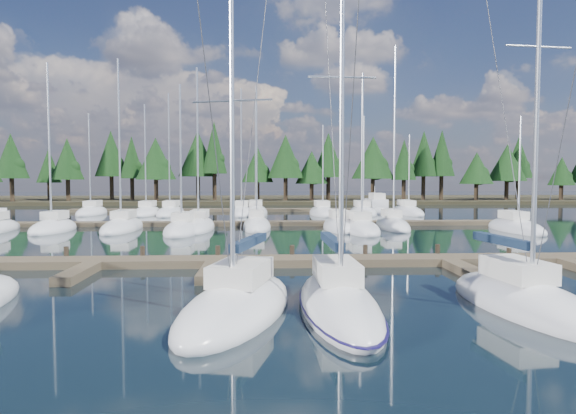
{
  "coord_description": "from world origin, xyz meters",
  "views": [
    {
      "loc": [
        2.5,
        -8.5,
        4.56
      ],
      "look_at": [
        3.92,
        22.0,
        2.8
      ],
      "focal_mm": 32.0,
      "sensor_mm": 36.0,
      "label": 1
    }
  ],
  "objects_px": {
    "front_sailboat_3": "(237,306)",
    "front_sailboat_4": "(338,303)",
    "front_sailboat_5": "(523,301)",
    "main_dock": "(215,264)",
    "motor_yacht_right": "(376,209)"
  },
  "relations": [
    {
      "from": "front_sailboat_3",
      "to": "front_sailboat_4",
      "type": "bearing_deg",
      "value": 2.6
    },
    {
      "from": "front_sailboat_4",
      "to": "front_sailboat_5",
      "type": "height_order",
      "value": "front_sailboat_5"
    },
    {
      "from": "main_dock",
      "to": "front_sailboat_5",
      "type": "relative_size",
      "value": 2.75
    },
    {
      "from": "front_sailboat_4",
      "to": "front_sailboat_5",
      "type": "relative_size",
      "value": 0.88
    },
    {
      "from": "main_dock",
      "to": "front_sailboat_5",
      "type": "xyz_separation_m",
      "value": [
        11.39,
        -8.86,
        0.11
      ]
    },
    {
      "from": "front_sailboat_3",
      "to": "front_sailboat_5",
      "type": "relative_size",
      "value": 0.79
    },
    {
      "from": "front_sailboat_5",
      "to": "main_dock",
      "type": "bearing_deg",
      "value": 142.13
    },
    {
      "from": "motor_yacht_right",
      "to": "main_dock",
      "type": "bearing_deg",
      "value": -113.07
    },
    {
      "from": "main_dock",
      "to": "front_sailboat_5",
      "type": "height_order",
      "value": "front_sailboat_5"
    },
    {
      "from": "front_sailboat_3",
      "to": "front_sailboat_5",
      "type": "bearing_deg",
      "value": 0.53
    },
    {
      "from": "front_sailboat_3",
      "to": "motor_yacht_right",
      "type": "bearing_deg",
      "value": 72.5
    },
    {
      "from": "main_dock",
      "to": "motor_yacht_right",
      "type": "relative_size",
      "value": 5.25
    },
    {
      "from": "main_dock",
      "to": "front_sailboat_3",
      "type": "relative_size",
      "value": 3.47
    },
    {
      "from": "main_dock",
      "to": "front_sailboat_5",
      "type": "bearing_deg",
      "value": -37.87
    },
    {
      "from": "front_sailboat_4",
      "to": "main_dock",
      "type": "bearing_deg",
      "value": 119.62
    }
  ]
}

